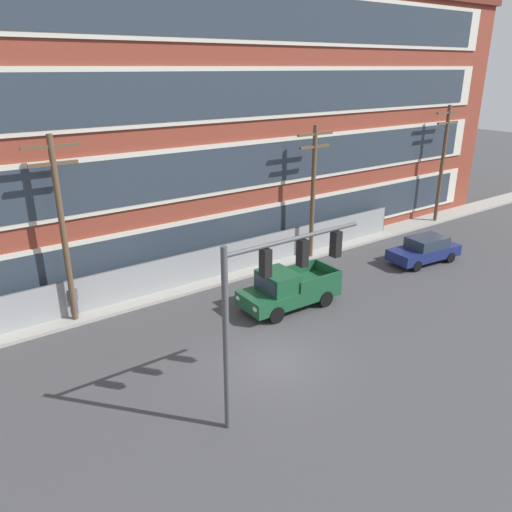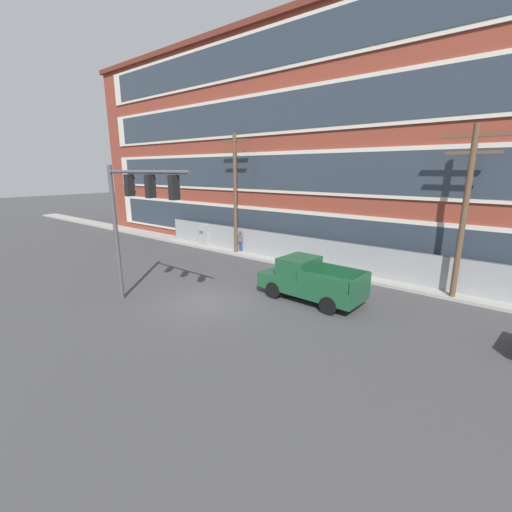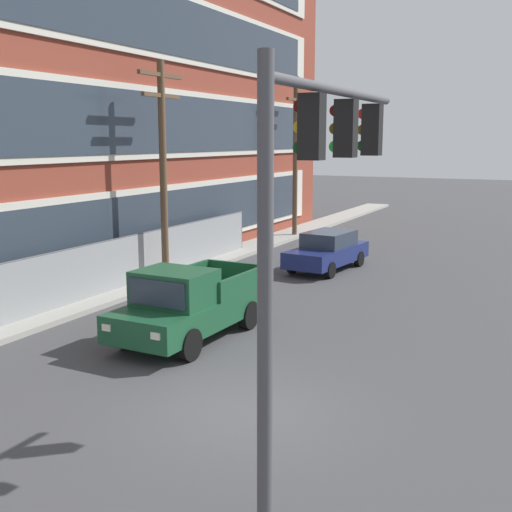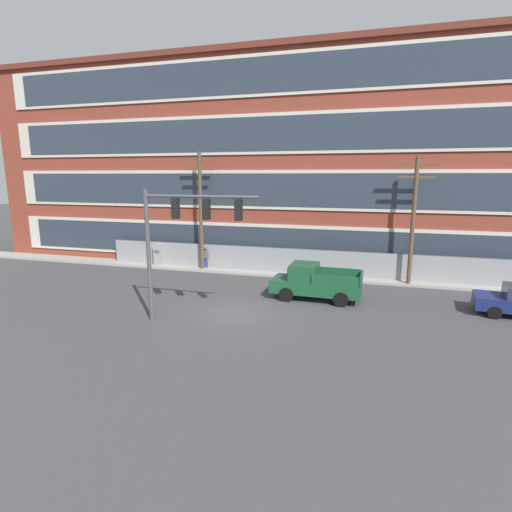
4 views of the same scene
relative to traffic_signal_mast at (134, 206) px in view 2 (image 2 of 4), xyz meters
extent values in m
plane|color=#424244|center=(1.83, 2.11, -4.56)|extent=(160.00, 160.00, 0.00)
cube|color=#9E9B93|center=(1.83, 10.48, -4.48)|extent=(80.00, 1.74, 0.16)
cube|color=brown|center=(3.72, 16.68, 3.00)|extent=(51.50, 10.66, 15.12)
cube|color=beige|center=(3.72, 11.29, -2.48)|extent=(47.38, 0.10, 2.72)
cube|color=#2D3844|center=(3.72, 11.23, -2.48)|extent=(45.32, 0.06, 2.27)
cube|color=beige|center=(3.72, 11.29, 1.30)|extent=(47.38, 0.10, 2.72)
cube|color=#2D3844|center=(3.72, 11.23, 1.30)|extent=(45.32, 0.06, 2.27)
cube|color=beige|center=(3.72, 11.29, 5.08)|extent=(47.38, 0.10, 2.72)
cube|color=#2D3844|center=(3.72, 11.23, 5.08)|extent=(45.32, 0.06, 2.27)
cube|color=beige|center=(3.72, 11.29, 8.86)|extent=(47.38, 0.10, 2.72)
cube|color=#2D3844|center=(3.72, 11.23, 8.86)|extent=(45.32, 0.06, 2.27)
cube|color=maroon|center=(3.72, 16.68, 10.76)|extent=(52.00, 11.16, 0.40)
cube|color=gray|center=(3.56, 10.56, -3.62)|extent=(29.10, 0.04, 1.89)
cylinder|color=#4C4C51|center=(-10.99, 10.56, -3.62)|extent=(0.06, 0.06, 1.89)
cylinder|color=#4C4C51|center=(3.56, 10.56, -2.67)|extent=(29.10, 0.05, 0.05)
cylinder|color=#4C4C51|center=(-1.69, 0.00, -1.43)|extent=(0.20, 0.20, 6.25)
cylinder|color=#4C4C51|center=(0.97, 0.00, 1.39)|extent=(5.33, 0.14, 0.14)
cube|color=black|center=(-0.21, 0.00, 0.84)|extent=(0.28, 0.32, 0.90)
cylinder|color=#4B0807|center=(-0.21, 0.18, 1.12)|extent=(0.04, 0.18, 0.18)
cylinder|color=gold|center=(-0.21, 0.18, 0.84)|extent=(0.04, 0.18, 0.18)
cylinder|color=#0A4011|center=(-0.21, 0.18, 0.56)|extent=(0.04, 0.18, 0.18)
cube|color=black|center=(1.27, 0.00, 0.84)|extent=(0.28, 0.32, 0.90)
cylinder|color=#4B0807|center=(1.27, 0.18, 1.12)|extent=(0.04, 0.18, 0.18)
cylinder|color=#503E08|center=(1.27, 0.18, 0.84)|extent=(0.04, 0.18, 0.18)
cylinder|color=green|center=(1.27, 0.18, 0.56)|extent=(0.04, 0.18, 0.18)
cube|color=black|center=(2.75, 0.00, 0.84)|extent=(0.28, 0.32, 0.90)
cylinder|color=red|center=(2.75, 0.18, 1.12)|extent=(0.04, 0.18, 0.18)
cylinder|color=#503E08|center=(2.75, 0.18, 0.84)|extent=(0.04, 0.18, 0.18)
cylinder|color=#0A4011|center=(2.75, 0.18, 0.56)|extent=(0.04, 0.18, 0.18)
cube|color=#194C2D|center=(5.46, 5.55, -3.81)|extent=(5.01, 2.20, 0.70)
cube|color=#194C2D|center=(4.76, 5.57, -3.02)|extent=(1.54, 1.92, 0.88)
cube|color=#283342|center=(4.00, 5.60, -3.02)|extent=(0.11, 1.68, 0.66)
cube|color=#194C2D|center=(6.54, 4.56, -3.18)|extent=(2.48, 0.20, 0.56)
cube|color=#194C2D|center=(6.60, 6.48, -3.18)|extent=(2.48, 0.20, 0.56)
cube|color=#194C2D|center=(7.89, 5.47, -3.18)|extent=(0.16, 1.96, 0.56)
cylinder|color=black|center=(3.94, 4.66, -4.16)|extent=(0.81, 0.29, 0.80)
cylinder|color=black|center=(4.00, 6.54, -4.16)|extent=(0.81, 0.29, 0.80)
cylinder|color=black|center=(6.91, 4.56, -4.16)|extent=(0.81, 0.29, 0.80)
cylinder|color=black|center=(6.97, 6.45, -4.16)|extent=(0.81, 0.29, 0.80)
cube|color=white|center=(2.94, 4.92, -3.71)|extent=(0.07, 0.24, 0.16)
cube|color=white|center=(2.98, 6.34, -3.71)|extent=(0.07, 0.24, 0.16)
cylinder|color=brown|center=(-3.47, 10.11, -0.33)|extent=(0.26, 0.26, 8.47)
cube|color=brown|center=(-3.47, 10.11, 3.41)|extent=(2.34, 0.14, 0.14)
cube|color=brown|center=(-3.47, 10.11, 2.71)|extent=(1.99, 0.14, 0.14)
cylinder|color=brown|center=(10.70, 9.87, -0.58)|extent=(0.26, 0.26, 7.95)
cube|color=brown|center=(10.70, 9.87, 2.89)|extent=(2.57, 0.14, 0.14)
cube|color=brown|center=(10.70, 9.87, 2.19)|extent=(2.18, 0.14, 0.14)
cube|color=#939993|center=(-7.13, 10.33, -3.68)|extent=(0.59, 0.53, 1.75)
cube|color=#515151|center=(-7.13, 10.05, -3.33)|extent=(0.42, 0.02, 0.20)
cylinder|color=navy|center=(-3.44, 10.54, -4.14)|extent=(0.14, 0.14, 0.85)
cylinder|color=navy|center=(-3.26, 10.54, -4.14)|extent=(0.14, 0.14, 0.85)
cube|color=#4C4C51|center=(-3.35, 10.54, -3.41)|extent=(0.47, 0.41, 0.60)
sphere|color=brown|center=(-3.35, 10.54, -2.99)|extent=(0.24, 0.24, 0.24)
camera|label=1|loc=(-8.71, -11.23, 6.43)|focal=35.00mm
camera|label=2|loc=(13.09, -8.00, 1.47)|focal=24.00mm
camera|label=3|loc=(-8.57, -3.24, 0.67)|focal=45.00mm
camera|label=4|loc=(8.15, -16.17, 2.30)|focal=28.00mm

